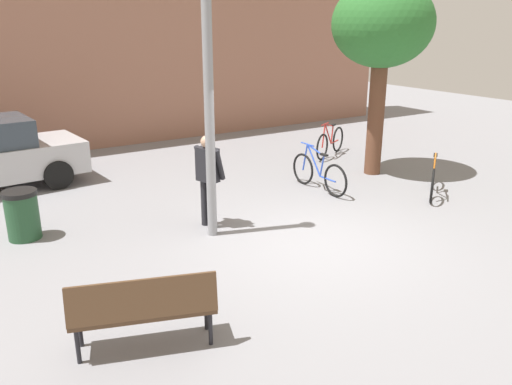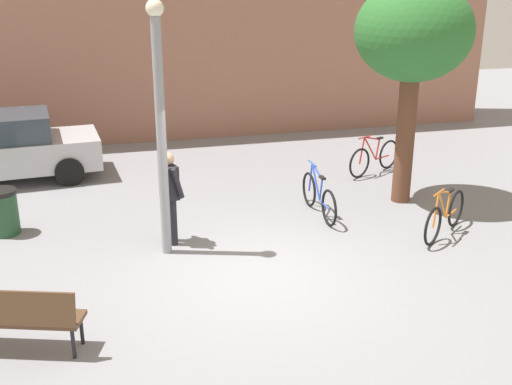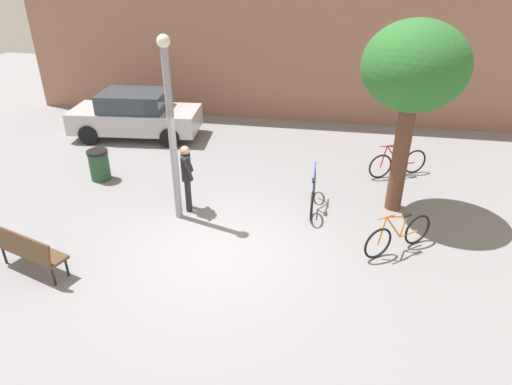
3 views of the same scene
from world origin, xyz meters
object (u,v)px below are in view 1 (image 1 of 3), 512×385
object	(u,v)px
person_by_lamppost	(208,175)
plaza_tree	(382,27)
bicycle_orange	(433,177)
lamppost	(209,100)
bicycle_red	(330,142)
bicycle_blue	(318,173)
trash_bin	(22,215)
park_bench	(144,307)

from	to	relation	value
person_by_lamppost	plaza_tree	xyz separation A→B (m)	(4.95, 0.94, 2.44)
plaza_tree	bicycle_orange	distance (m)	3.56
person_by_lamppost	bicycle_orange	world-z (taller)	person_by_lamppost
lamppost	person_by_lamppost	xyz separation A→B (m)	(0.14, 0.38, -1.37)
person_by_lamppost	bicycle_red	size ratio (longest dim) A/B	1.02
lamppost	bicycle_blue	world-z (taller)	lamppost
bicycle_red	trash_bin	size ratio (longest dim) A/B	1.92
park_bench	plaza_tree	distance (m)	8.72
plaza_tree	trash_bin	size ratio (longest dim) A/B	5.22
bicycle_orange	trash_bin	distance (m)	8.07
bicycle_red	park_bench	bearing A→B (deg)	-142.48
park_bench	bicycle_red	bearing A→B (deg)	37.52
person_by_lamppost	trash_bin	bearing A→B (deg)	158.01
lamppost	bicycle_red	bearing A→B (deg)	31.06
person_by_lamppost	bicycle_red	xyz separation A→B (m)	(5.19, 2.83, -0.58)
park_bench	bicycle_red	distance (m)	9.48
plaza_tree	lamppost	bearing A→B (deg)	-165.41
person_by_lamppost	lamppost	bearing A→B (deg)	-109.65
person_by_lamppost	bicycle_blue	size ratio (longest dim) A/B	0.92
trash_bin	person_by_lamppost	bearing A→B (deg)	-21.99
bicycle_blue	bicycle_orange	distance (m)	2.42
bicycle_red	trash_bin	world-z (taller)	bicycle_red
park_bench	bicycle_red	world-z (taller)	bicycle_red
bicycle_blue	bicycle_red	xyz separation A→B (m)	(2.21, 2.23, 0.00)
park_bench	trash_bin	xyz separation A→B (m)	(-0.60, 4.12, -0.12)
park_bench	bicycle_blue	distance (m)	6.38
bicycle_red	lamppost	bearing A→B (deg)	-148.94
person_by_lamppost	bicycle_blue	bearing A→B (deg)	11.35
park_bench	bicycle_blue	xyz separation A→B (m)	(5.31, 3.54, -0.16)
plaza_tree	trash_bin	distance (m)	8.42
park_bench	person_by_lamppost	bearing A→B (deg)	51.71
plaza_tree	trash_bin	world-z (taller)	plaza_tree
lamppost	person_by_lamppost	size ratio (longest dim) A/B	2.52
person_by_lamppost	bicycle_blue	xyz separation A→B (m)	(2.99, 0.60, -0.58)
lamppost	park_bench	bearing A→B (deg)	-130.48
park_bench	bicycle_orange	distance (m)	7.46
lamppost	park_bench	xyz separation A→B (m)	(-2.18, -2.56, -1.79)
plaza_tree	bicycle_blue	size ratio (longest dim) A/B	2.46
bicycle_red	person_by_lamppost	bearing A→B (deg)	-151.41
lamppost	bicycle_red	xyz separation A→B (m)	(5.33, 3.21, -1.95)
person_by_lamppost	plaza_tree	distance (m)	5.59
bicycle_blue	lamppost	bearing A→B (deg)	-162.59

